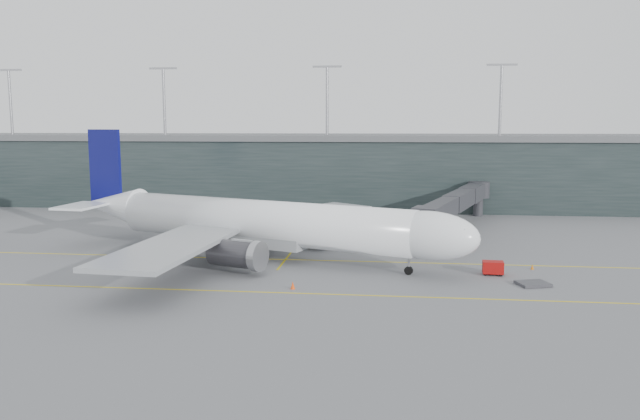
# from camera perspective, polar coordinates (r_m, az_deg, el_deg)

# --- Properties ---
(ground) EXTENTS (320.00, 320.00, 0.00)m
(ground) POSITION_cam_1_polar(r_m,az_deg,el_deg) (85.86, -6.02, -3.88)
(ground) COLOR slate
(ground) RESTS_ON ground
(taxiline_a) EXTENTS (160.00, 0.25, 0.02)m
(taxiline_a) POSITION_cam_1_polar(r_m,az_deg,el_deg) (82.05, -6.62, -4.43)
(taxiline_a) COLOR gold
(taxiline_a) RESTS_ON ground
(taxiline_b) EXTENTS (160.00, 0.25, 0.02)m
(taxiline_b) POSITION_cam_1_polar(r_m,az_deg,el_deg) (67.01, -9.76, -7.27)
(taxiline_b) COLOR gold
(taxiline_b) RESTS_ON ground
(taxiline_lead_main) EXTENTS (0.25, 60.00, 0.02)m
(taxiline_lead_main) POSITION_cam_1_polar(r_m,az_deg,el_deg) (104.37, -0.95, -1.75)
(taxiline_lead_main) COLOR gold
(taxiline_lead_main) RESTS_ON ground
(terminal) EXTENTS (240.00, 36.00, 29.00)m
(terminal) POSITION_cam_1_polar(r_m,az_deg,el_deg) (141.59, -0.95, 3.86)
(terminal) COLOR #1D2828
(terminal) RESTS_ON ground
(main_aircraft) EXTENTS (57.37, 52.96, 16.65)m
(main_aircraft) POSITION_cam_1_polar(r_m,az_deg,el_deg) (81.41, -5.57, -1.17)
(main_aircraft) COLOR white
(main_aircraft) RESTS_ON ground
(jet_bridge) EXTENTS (15.92, 43.99, 6.60)m
(jet_bridge) POSITION_cam_1_polar(r_m,az_deg,el_deg) (106.59, 11.78, 0.96)
(jet_bridge) COLOR #2D2D32
(jet_bridge) RESTS_ON ground
(gse_cart) EXTENTS (2.47, 1.67, 1.61)m
(gse_cart) POSITION_cam_1_polar(r_m,az_deg,el_deg) (75.31, 15.54, -5.08)
(gse_cart) COLOR #9F0D0B
(gse_cart) RESTS_ON ground
(baggage_dolly) EXTENTS (3.85, 3.43, 0.32)m
(baggage_dolly) POSITION_cam_1_polar(r_m,az_deg,el_deg) (71.93, 18.89, -6.39)
(baggage_dolly) COLOR #38373C
(baggage_dolly) RESTS_ON ground
(uld_a) EXTENTS (2.43, 2.23, 1.79)m
(uld_a) POSITION_cam_1_polar(r_m,az_deg,el_deg) (95.43, -7.97, -2.16)
(uld_a) COLOR #343338
(uld_a) RESTS_ON ground
(uld_b) EXTENTS (2.12, 1.79, 1.75)m
(uld_b) POSITION_cam_1_polar(r_m,az_deg,el_deg) (97.01, -6.13, -1.98)
(uld_b) COLOR #343338
(uld_b) RESTS_ON ground
(uld_c) EXTENTS (2.17, 1.93, 1.66)m
(uld_c) POSITION_cam_1_polar(r_m,az_deg,el_deg) (95.37, -3.97, -2.15)
(uld_c) COLOR #343338
(uld_c) RESTS_ON ground
(cone_nose) EXTENTS (0.40, 0.40, 0.64)m
(cone_nose) POSITION_cam_1_polar(r_m,az_deg,el_deg) (79.63, 18.84, -4.94)
(cone_nose) COLOR orange
(cone_nose) RESTS_ON ground
(cone_wing_stbd) EXTENTS (0.51, 0.51, 0.80)m
(cone_wing_stbd) POSITION_cam_1_polar(r_m,az_deg,el_deg) (66.67, -2.51, -6.89)
(cone_wing_stbd) COLOR #FF4A0E
(cone_wing_stbd) RESTS_ON ground
(cone_wing_port) EXTENTS (0.48, 0.48, 0.77)m
(cone_wing_port) POSITION_cam_1_polar(r_m,az_deg,el_deg) (95.05, -0.31, -2.46)
(cone_wing_port) COLOR #FF490E
(cone_wing_port) RESTS_ON ground
(cone_tail) EXTENTS (0.44, 0.44, 0.71)m
(cone_tail) POSITION_cam_1_polar(r_m,az_deg,el_deg) (77.06, -15.87, -5.21)
(cone_tail) COLOR #F05F0D
(cone_tail) RESTS_ON ground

